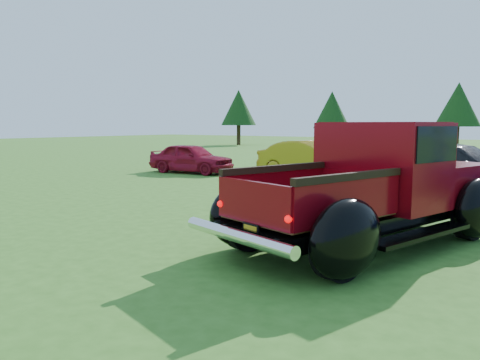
{
  "coord_description": "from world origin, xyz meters",
  "views": [
    {
      "loc": [
        4.21,
        -6.16,
        1.98
      ],
      "look_at": [
        -0.37,
        0.2,
        1.04
      ],
      "focal_mm": 35.0,
      "sensor_mm": 36.0,
      "label": 1
    }
  ],
  "objects": [
    {
      "name": "show_car_yellow",
      "position": [
        -3.5,
        9.04,
        0.69
      ],
      "size": [
        4.35,
        2.05,
        1.38
      ],
      "primitive_type": "imported",
      "rotation": [
        0.0,
        0.0,
        1.43
      ],
      "color": "#A58216",
      "rests_on": "ground"
    },
    {
      "name": "tree_mid_left",
      "position": [
        -3.0,
        31.0,
        3.38
      ],
      "size": [
        3.2,
        3.2,
        5.0
      ],
      "color": "#332114",
      "rests_on": "ground"
    },
    {
      "name": "tree_far_west",
      "position": [
        -22.0,
        30.0,
        3.52
      ],
      "size": [
        3.33,
        3.33,
        5.2
      ],
      "color": "#332114",
      "rests_on": "ground"
    },
    {
      "name": "show_car_grey",
      "position": [
        1.58,
        7.84,
        0.72
      ],
      "size": [
        5.21,
        2.81,
        1.44
      ],
      "primitive_type": "imported",
      "rotation": [
        0.0,
        0.0,
        1.4
      ],
      "color": "black",
      "rests_on": "ground"
    },
    {
      "name": "pickup_truck",
      "position": [
        1.57,
        1.58,
        0.95
      ],
      "size": [
        3.71,
        5.75,
        2.01
      ],
      "rotation": [
        0.0,
        0.0,
        -0.28
      ],
      "color": "black",
      "rests_on": "ground"
    },
    {
      "name": "show_car_red",
      "position": [
        -8.5,
        8.07,
        0.61
      ],
      "size": [
        3.68,
        1.77,
        1.21
      ],
      "primitive_type": "imported",
      "rotation": [
        0.0,
        0.0,
        1.67
      ],
      "color": "maroon",
      "rests_on": "ground"
    },
    {
      "name": "tree_west",
      "position": [
        -12.0,
        29.0,
        3.11
      ],
      "size": [
        2.94,
        2.94,
        4.6
      ],
      "color": "#332114",
      "rests_on": "ground"
    },
    {
      "name": "ground",
      "position": [
        0.0,
        0.0,
        0.0
      ],
      "size": [
        120.0,
        120.0,
        0.0
      ],
      "primitive_type": "plane",
      "color": "#33631C",
      "rests_on": "ground"
    }
  ]
}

